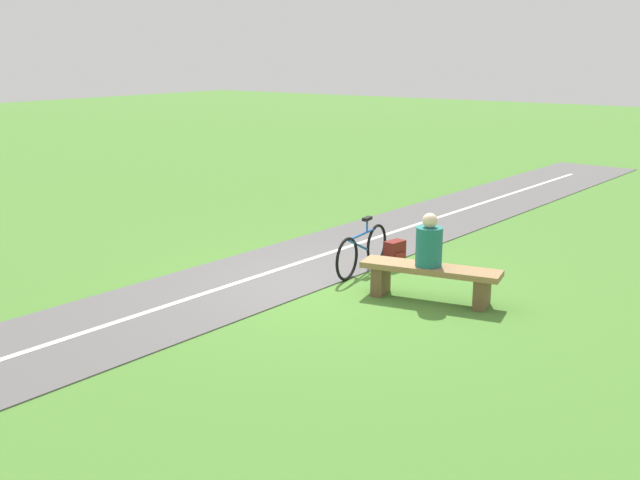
% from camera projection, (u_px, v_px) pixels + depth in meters
% --- Properties ---
extents(ground_plane, '(80.00, 80.00, 0.00)m').
position_uv_depth(ground_plane, '(334.00, 285.00, 10.73)').
color(ground_plane, '#477A2D').
extents(paved_path, '(4.27, 36.07, 0.02)m').
position_uv_depth(paved_path, '(31.00, 351.00, 8.37)').
color(paved_path, '#565454').
rests_on(paved_path, ground_plane).
extents(path_centre_line, '(1.92, 31.95, 0.00)m').
position_uv_depth(path_centre_line, '(30.00, 350.00, 8.36)').
color(path_centre_line, silver).
rests_on(path_centre_line, paved_path).
extents(bench, '(1.93, 0.80, 0.48)m').
position_uv_depth(bench, '(430.00, 276.00, 10.01)').
color(bench, '#937047').
rests_on(bench, ground_plane).
extents(person_seated, '(0.42, 0.42, 0.72)m').
position_uv_depth(person_seated, '(429.00, 244.00, 9.92)').
color(person_seated, '#1E6B66').
rests_on(person_seated, bench).
extents(bicycle, '(0.20, 1.62, 0.83)m').
position_uv_depth(bicycle, '(362.00, 250.00, 11.31)').
color(bicycle, black).
rests_on(bicycle, ground_plane).
extents(backpack, '(0.28, 0.35, 0.42)m').
position_uv_depth(backpack, '(395.00, 254.00, 11.60)').
color(backpack, maroon).
rests_on(backpack, ground_plane).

